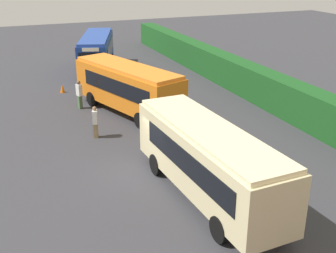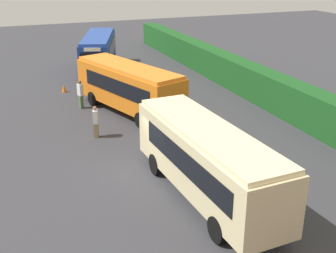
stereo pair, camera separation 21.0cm
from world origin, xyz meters
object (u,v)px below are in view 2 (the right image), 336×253
at_px(bus_blue, 99,51).
at_px(person_center, 96,121).
at_px(bus_orange, 128,86).
at_px(person_left, 80,93).
at_px(bus_cream, 207,158).
at_px(traffic_cone, 64,88).

xyz_separation_m(bus_blue, person_center, (14.79, -3.58, -0.85)).
bearing_deg(bus_orange, person_left, 34.92).
bearing_deg(person_center, bus_blue, -86.86).
bearing_deg(bus_blue, person_left, -1.24).
height_order(bus_blue, bus_cream, bus_cream).
bearing_deg(person_center, traffic_cone, -71.05).
bearing_deg(bus_orange, bus_cream, 160.77).
distance_m(bus_blue, bus_cream, 22.93).
height_order(bus_orange, traffic_cone, bus_orange).
relative_size(bus_blue, person_left, 4.61).
distance_m(bus_blue, traffic_cone, 6.82).
height_order(bus_orange, person_left, bus_orange).
bearing_deg(bus_cream, person_left, 8.33).
bearing_deg(person_center, bus_cream, 126.09).
xyz_separation_m(bus_orange, traffic_cone, (-6.15, -3.27, -1.51)).
distance_m(bus_orange, traffic_cone, 7.12).
xyz_separation_m(bus_orange, person_center, (3.28, -2.90, -0.84)).
height_order(bus_blue, person_left, bus_blue).
xyz_separation_m(bus_orange, person_left, (-2.01, -2.75, -0.77)).
distance_m(bus_cream, traffic_cone, 17.92).
distance_m(bus_orange, person_center, 4.46).
bearing_deg(bus_cream, bus_orange, -3.30).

